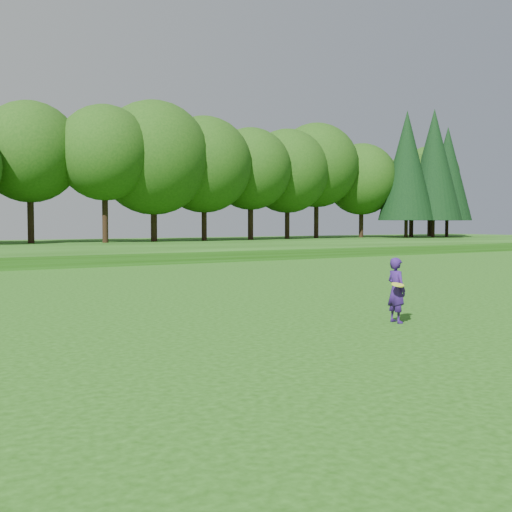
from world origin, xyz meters
TOP-DOWN VIEW (x-y plane):
  - ground at (0.00, 0.00)m, footprint 140.00×140.00m
  - walking_path at (0.00, 20.00)m, footprint 130.00×1.60m
  - woman at (3.27, -1.18)m, footprint 0.52×0.64m

SIDE VIEW (x-z plane):
  - ground at x=0.00m, z-range 0.00..0.00m
  - walking_path at x=0.00m, z-range 0.00..0.04m
  - woman at x=3.27m, z-range 0.00..1.41m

